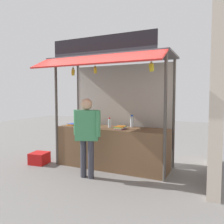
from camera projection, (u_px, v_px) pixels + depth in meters
The scene contains 16 objects.
ground_plane at pixel (112, 167), 5.08m from camera, with size 20.00×20.00×0.00m, color slate.
stall_counter at pixel (112, 147), 5.05m from camera, with size 2.50×0.72×0.90m, color brown.
stall_structure at pixel (115, 92), 5.11m from camera, with size 2.70×1.64×2.79m.
water_bottle_center at pixel (132, 121), 5.12m from camera, with size 0.08×0.08×0.28m.
water_bottle_rear_center at pixel (82, 120), 5.48m from camera, with size 0.07×0.07×0.26m.
water_bottle_front_right at pixel (110, 123), 5.05m from camera, with size 0.06×0.06×0.22m.
water_bottle_right at pixel (88, 120), 5.48m from camera, with size 0.07×0.07×0.27m.
magazine_stack_far_left at pixel (120, 128), 4.80m from camera, with size 0.22×0.32×0.06m.
magazine_stack_back_right at pixel (73, 124), 5.46m from camera, with size 0.22×0.29×0.04m.
magazine_stack_left at pixel (87, 127), 4.98m from camera, with size 0.25×0.27×0.06m.
banana_bunch_rightmost at pixel (95, 70), 4.58m from camera, with size 0.08×0.08×0.24m.
banana_bunch_inner_left at pixel (73, 72), 4.80m from camera, with size 0.09×0.09×0.27m.
banana_bunch_inner_right at pixel (151, 67), 4.09m from camera, with size 0.11×0.11×0.26m.
vendor_person at pixel (87, 130), 4.37m from camera, with size 0.59×0.34×1.56m.
plastic_crate at pixel (39, 158), 5.33m from camera, with size 0.38×0.38×0.27m, color red.
neighbour_wall at pixel (217, 102), 4.36m from camera, with size 0.20×2.40×2.98m, color beige.
Camera 1 is at (2.10, -4.51, 1.61)m, focal length 36.11 mm.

